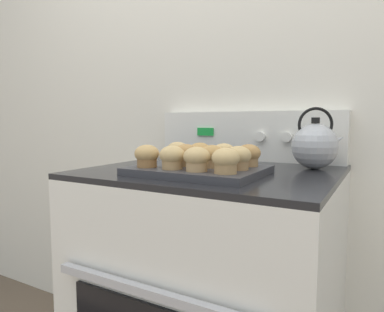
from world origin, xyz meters
name	(u,v)px	position (x,y,z in m)	size (l,w,h in m)	color
wall_back	(251,95)	(0.00, 0.73, 1.20)	(8.00, 0.05, 2.40)	silver
stove_range	(212,300)	(0.00, 0.36, 0.46)	(0.79, 0.72, 0.93)	white
control_panel	(247,136)	(0.00, 0.68, 1.03)	(0.78, 0.07, 0.20)	white
muffin_pan	(198,170)	(0.01, 0.24, 0.94)	(0.39, 0.30, 0.02)	#38383D
muffin_r0_c0	(147,156)	(-0.12, 0.16, 0.99)	(0.07, 0.07, 0.07)	olive
muffin_r0_c1	(172,157)	(-0.03, 0.16, 0.99)	(0.07, 0.07, 0.07)	tan
muffin_r0_c2	(197,159)	(0.05, 0.15, 0.99)	(0.07, 0.07, 0.07)	tan
muffin_r0_c3	(225,161)	(0.14, 0.15, 0.99)	(0.07, 0.07, 0.07)	tan
muffin_r1_c1	(186,155)	(-0.03, 0.24, 0.99)	(0.07, 0.07, 0.07)	tan
muffin_r1_c2	(212,156)	(0.05, 0.24, 0.99)	(0.07, 0.07, 0.07)	tan
muffin_r1_c3	(238,158)	(0.14, 0.24, 0.99)	(0.07, 0.07, 0.07)	#A37A4C
muffin_r2_c0	(178,152)	(-0.12, 0.33, 0.99)	(0.07, 0.07, 0.07)	tan
muffin_r2_c1	(200,153)	(-0.03, 0.33, 0.99)	(0.07, 0.07, 0.07)	tan
muffin_r2_c2	(224,154)	(0.05, 0.33, 0.99)	(0.07, 0.07, 0.07)	tan
muffin_r2_c3	(248,155)	(0.14, 0.33, 0.99)	(0.07, 0.07, 0.07)	#A37A4C
tea_kettle	(315,145)	(0.30, 0.53, 1.01)	(0.18, 0.15, 0.21)	#ADAFB5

